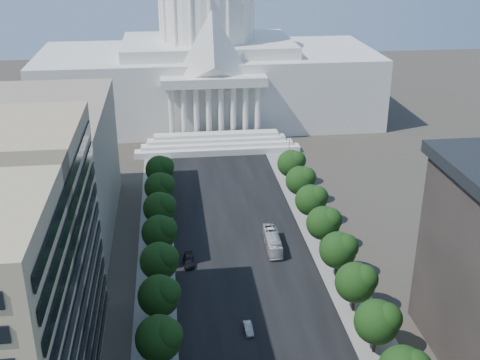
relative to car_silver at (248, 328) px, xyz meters
name	(u,v)px	position (x,y,z in m)	size (l,w,h in m)	color
road_asphalt	(239,239)	(2.45, 33.99, -0.67)	(30.00, 260.00, 0.01)	black
sidewalk_left	(156,244)	(-16.55, 33.99, -0.67)	(8.00, 260.00, 0.02)	gray
sidewalk_right	(320,235)	(21.45, 33.99, -0.67)	(8.00, 260.00, 0.02)	gray
capitol	(208,65)	(2.45, 128.88, 19.34)	(120.00, 56.00, 73.00)	white
office_block_left_far	(25,172)	(-45.55, 43.99, 14.33)	(38.00, 52.00, 30.00)	gray
tree_l_d	(161,337)	(-15.22, -8.21, 5.79)	(7.79, 7.60, 9.97)	#33261C
tree_l_e	(161,295)	(-15.22, 3.79, 5.79)	(7.79, 7.60, 9.97)	#33261C
tree_l_f	(161,260)	(-15.22, 15.79, 5.79)	(7.79, 7.60, 9.97)	#33261C
tree_l_g	(161,232)	(-15.22, 27.79, 5.79)	(7.79, 7.60, 9.97)	#33261C
tree_l_h	(161,207)	(-15.22, 39.79, 5.79)	(7.79, 7.60, 9.97)	#33261C
tree_l_i	(161,187)	(-15.22, 51.79, 5.79)	(7.79, 7.60, 9.97)	#33261C
tree_l_j	(161,169)	(-15.22, 63.79, 5.79)	(7.79, 7.60, 9.97)	#33261C
tree_r_d	(379,321)	(20.78, -8.21, 5.79)	(7.79, 7.60, 9.97)	#33261C
tree_r_e	(357,281)	(20.78, 3.79, 5.79)	(7.79, 7.60, 9.97)	#33261C
tree_r_f	(340,249)	(20.78, 15.79, 5.79)	(7.79, 7.60, 9.97)	#33261C
tree_r_g	(325,222)	(20.78, 27.79, 5.79)	(7.79, 7.60, 9.97)	#33261C
tree_r_h	(312,199)	(20.78, 39.79, 5.79)	(7.79, 7.60, 9.97)	#33261C
tree_r_i	(302,180)	(20.78, 51.79, 5.79)	(7.79, 7.60, 9.97)	#33261C
tree_r_j	(292,163)	(20.78, 63.79, 5.79)	(7.79, 7.60, 9.97)	#33261C
streetlight_c	(365,283)	(22.35, 3.99, 5.15)	(2.61, 0.44, 9.00)	gray
streetlight_d	(330,222)	(22.35, 28.99, 5.15)	(2.61, 0.44, 9.00)	gray
streetlight_e	(306,178)	(22.35, 53.99, 5.15)	(2.61, 0.44, 9.00)	gray
streetlight_f	(287,146)	(22.35, 78.99, 5.15)	(2.61, 0.44, 9.00)	gray
car_silver	(248,328)	(0.00, 0.00, 0.00)	(1.41, 4.05, 1.34)	#9FA1A6
car_dark_b	(189,261)	(-9.55, 24.33, 0.13)	(2.24, 5.51, 1.60)	black
city_bus	(273,241)	(9.41, 29.15, 1.06)	(2.91, 12.43, 3.46)	silver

